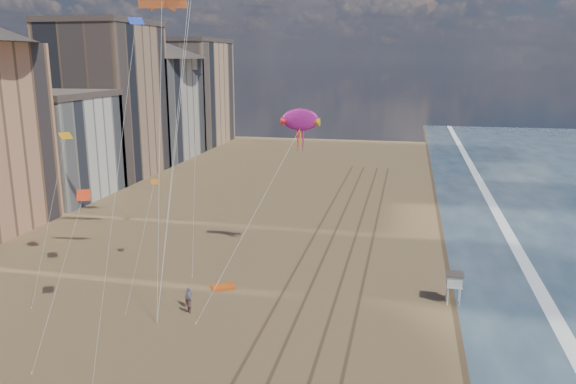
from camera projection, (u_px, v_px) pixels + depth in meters
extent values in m
plane|color=#42301E|center=(482.00, 253.00, 65.27)|extent=(260.00, 260.00, 0.00)
plane|color=white|center=(520.00, 255.00, 64.41)|extent=(260.00, 260.00, 0.00)
cube|color=brown|center=(295.00, 270.00, 59.90)|extent=(0.28, 120.00, 0.01)
cube|color=brown|center=(317.00, 272.00, 59.41)|extent=(0.28, 120.00, 0.01)
cube|color=brown|center=(344.00, 274.00, 58.83)|extent=(0.28, 120.00, 0.01)
cube|color=brown|center=(365.00, 275.00, 58.38)|extent=(0.28, 120.00, 0.01)
cube|color=silver|center=(57.00, 148.00, 89.85)|extent=(14.00, 18.00, 16.00)
cube|color=#473D38|center=(52.00, 95.00, 87.88)|extent=(14.28, 18.36, 1.00)
cube|color=tan|center=(107.00, 102.00, 105.78)|extent=(16.00, 20.00, 28.00)
cube|color=#473D38|center=(101.00, 22.00, 102.42)|extent=(16.32, 20.40, 1.00)
cube|color=#BCB2A3|center=(156.00, 109.00, 125.39)|extent=(15.00, 22.00, 22.00)
cone|color=#473D38|center=(153.00, 48.00, 122.34)|extent=(34.22, 34.22, 4.40)
cube|color=tan|center=(191.00, 94.00, 145.95)|extent=(16.00, 24.00, 26.00)
cube|color=#473D38|center=(189.00, 40.00, 142.83)|extent=(16.32, 24.48, 1.00)
cylinder|color=silver|center=(447.00, 297.00, 51.17)|extent=(0.11, 0.11, 1.62)
cylinder|color=silver|center=(460.00, 298.00, 50.95)|extent=(0.11, 0.11, 1.62)
cylinder|color=silver|center=(447.00, 292.00, 52.20)|extent=(0.11, 0.11, 1.62)
cylinder|color=silver|center=(459.00, 293.00, 51.98)|extent=(0.11, 0.11, 1.62)
cube|color=silver|center=(454.00, 285.00, 51.36)|extent=(1.44, 1.44, 0.11)
cube|color=silver|center=(454.00, 280.00, 51.23)|extent=(1.35, 1.35, 0.99)
cube|color=#473D38|center=(455.00, 274.00, 51.10)|extent=(1.62, 1.62, 0.09)
cube|color=#DD5112|center=(223.00, 287.00, 55.17)|extent=(2.60, 2.28, 0.25)
ellipsoid|color=#A2187D|center=(300.00, 120.00, 59.11)|extent=(4.20, 0.79, 2.50)
cone|color=red|center=(287.00, 121.00, 59.46)|extent=(1.13, 0.94, 0.94)
cone|color=gold|center=(314.00, 122.00, 58.84)|extent=(1.13, 0.94, 0.94)
cylinder|color=silver|center=(254.00, 216.00, 53.52)|extent=(0.03, 0.03, 23.25)
imported|color=slate|center=(189.00, 297.00, 50.61)|extent=(0.76, 0.54, 1.97)
imported|color=brown|center=(188.00, 305.00, 49.54)|extent=(0.94, 0.90, 1.53)
plane|color=orange|center=(66.00, 136.00, 55.67)|extent=(1.97, 1.98, 0.53)
plane|color=red|center=(84.00, 195.00, 44.97)|extent=(1.75, 1.67, 0.68)
plane|color=orange|center=(155.00, 182.00, 57.81)|extent=(1.20, 1.17, 0.39)
plane|color=black|center=(197.00, 72.00, 61.38)|extent=(1.31, 1.32, 0.55)
plane|color=blue|center=(136.00, 21.00, 42.91)|extent=(1.93, 1.91, 0.61)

